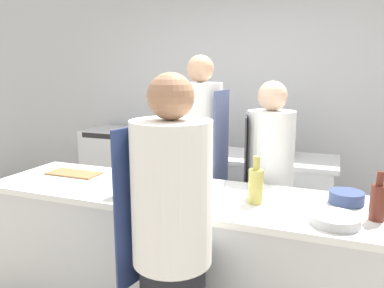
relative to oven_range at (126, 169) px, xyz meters
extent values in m
cube|color=silver|center=(1.44, 0.36, 0.91)|extent=(8.00, 0.06, 2.80)
cube|color=silver|center=(1.44, -1.77, -0.05)|extent=(2.47, 0.70, 0.88)
cube|color=white|center=(1.44, -1.77, 0.41)|extent=(2.57, 0.73, 0.04)
cube|color=silver|center=(1.51, -0.53, -0.05)|extent=(1.82, 0.60, 0.88)
cube|color=silver|center=(1.51, -0.53, 0.41)|extent=(1.90, 0.62, 0.04)
cube|color=silver|center=(0.00, 0.00, 0.00)|extent=(0.94, 0.62, 0.99)
cube|color=black|center=(0.00, -0.30, -0.22)|extent=(0.75, 0.01, 0.35)
cube|color=black|center=(0.00, -0.30, 0.46)|extent=(0.80, 0.01, 0.06)
cylinder|color=white|center=(1.70, -2.36, 0.63)|extent=(0.39, 0.39, 0.69)
cube|color=navy|center=(1.51, -2.32, 0.53)|extent=(0.09, 0.36, 0.81)
sphere|color=#9E7051|center=(1.70, -2.36, 1.09)|extent=(0.22, 0.22, 0.22)
cylinder|color=black|center=(1.41, -1.18, -0.08)|extent=(0.29, 0.29, 0.83)
cylinder|color=white|center=(1.41, -1.18, 0.73)|extent=(0.34, 0.34, 0.77)
cube|color=#4C567F|center=(1.59, -1.18, 0.62)|extent=(0.02, 0.33, 0.88)
sphere|color=tan|center=(1.41, -1.18, 1.22)|extent=(0.21, 0.21, 0.21)
cylinder|color=black|center=(1.96, -1.14, -0.12)|extent=(0.30, 0.30, 0.75)
cylinder|color=white|center=(1.96, -1.14, 0.58)|extent=(0.35, 0.35, 0.66)
cube|color=#2D2D33|center=(1.78, -1.18, 0.49)|extent=(0.08, 0.33, 0.77)
sphere|color=beige|center=(1.96, -1.14, 1.02)|extent=(0.22, 0.22, 0.22)
cylinder|color=#B2A84C|center=(1.99, -1.80, 0.53)|extent=(0.09, 0.09, 0.21)
cylinder|color=#B2A84C|center=(1.99, -1.80, 0.67)|extent=(0.04, 0.04, 0.08)
cylinder|color=#5B2319|center=(2.64, -1.82, 0.52)|extent=(0.08, 0.08, 0.19)
cylinder|color=#5B2319|center=(2.64, -1.82, 0.65)|extent=(0.04, 0.04, 0.07)
cylinder|color=silver|center=(1.97, -1.69, 0.50)|extent=(0.07, 0.07, 0.15)
cylinder|color=silver|center=(1.97, -1.69, 0.61)|extent=(0.03, 0.03, 0.06)
cylinder|color=#19471E|center=(1.18, -1.99, 0.50)|extent=(0.09, 0.09, 0.15)
cylinder|color=#19471E|center=(1.18, -1.99, 0.60)|extent=(0.04, 0.04, 0.06)
cylinder|color=#B7BABC|center=(1.43, -1.65, 0.46)|extent=(0.21, 0.21, 0.08)
cylinder|color=#B7BABC|center=(2.44, -1.96, 0.45)|extent=(0.25, 0.25, 0.05)
cylinder|color=navy|center=(2.50, -1.61, 0.46)|extent=(0.20, 0.20, 0.07)
cylinder|color=white|center=(1.21, -1.70, 0.46)|extent=(0.19, 0.19, 0.06)
cube|color=olive|center=(0.57, -1.67, 0.43)|extent=(0.41, 0.19, 0.01)
cylinder|color=silver|center=(1.92, -0.48, 0.55)|extent=(0.31, 0.31, 0.25)
camera|label=1|loc=(2.41, -3.91, 1.20)|focal=35.00mm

